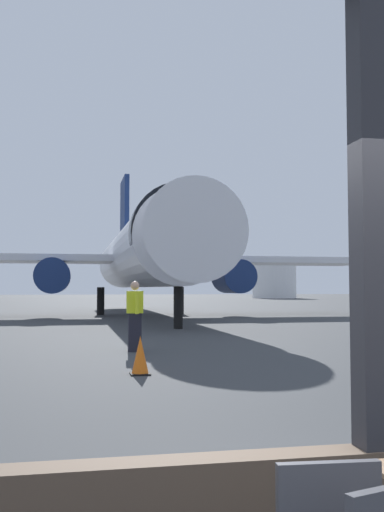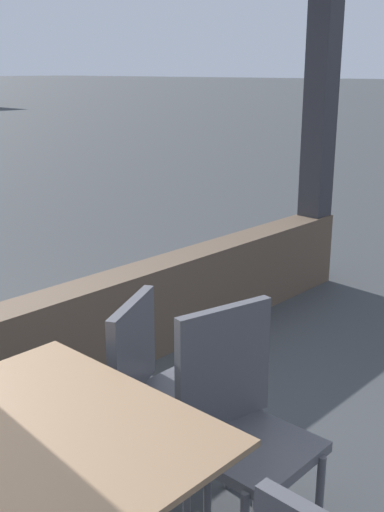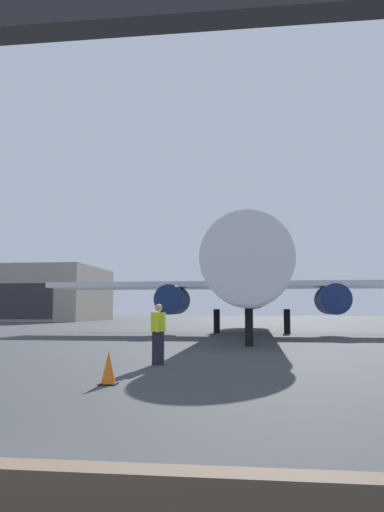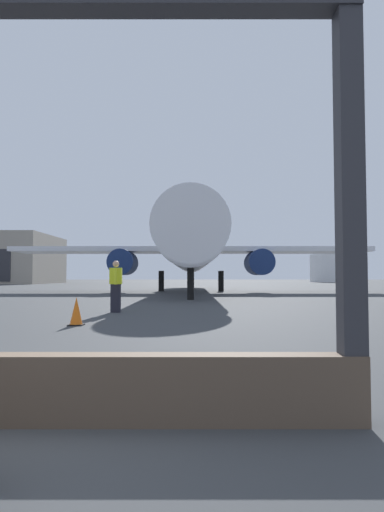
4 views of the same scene
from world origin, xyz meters
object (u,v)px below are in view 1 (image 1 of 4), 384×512
(airplane, at_px, (144,255))
(fuel_storage_tank, at_px, (274,281))
(traffic_cone, at_px, (140,356))
(ground_crew_worker, at_px, (135,315))

(airplane, xyz_separation_m, fuel_storage_tank, (27.97, 56.62, -0.72))
(traffic_cone, bearing_deg, ground_crew_worker, 85.60)
(airplane, xyz_separation_m, traffic_cone, (-2.80, -23.09, -3.19))
(airplane, bearing_deg, ground_crew_worker, -97.42)
(ground_crew_worker, xyz_separation_m, traffic_cone, (-0.30, -3.90, -0.57))
(ground_crew_worker, relative_size, fuel_storage_tank, 0.25)
(airplane, distance_m, traffic_cone, 23.48)
(ground_crew_worker, xyz_separation_m, fuel_storage_tank, (30.46, 75.81, 1.90))
(traffic_cone, bearing_deg, fuel_storage_tank, 68.90)
(airplane, height_order, traffic_cone, airplane)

